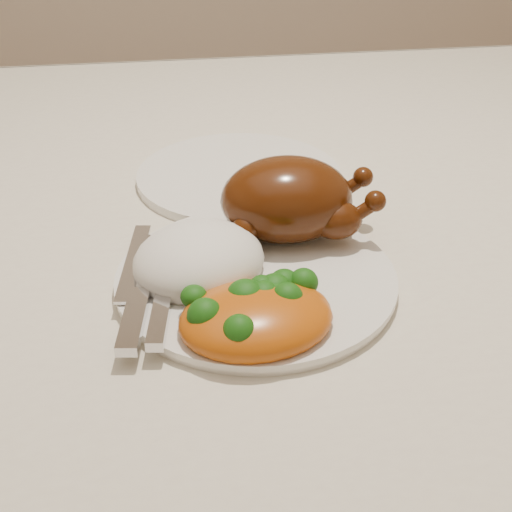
{
  "coord_description": "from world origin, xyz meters",
  "views": [
    {
      "loc": [
        0.02,
        -0.72,
        1.13
      ],
      "look_at": [
        0.1,
        -0.2,
        0.8
      ],
      "focal_mm": 50.0,
      "sensor_mm": 36.0,
      "label": 1
    }
  ],
  "objects": [
    {
      "name": "dinner_plate",
      "position": [
        0.1,
        -0.2,
        0.77
      ],
      "size": [
        0.29,
        0.29,
        0.01
      ],
      "primitive_type": "cylinder",
      "rotation": [
        0.0,
        0.0,
        -0.18
      ],
      "color": "white",
      "rests_on": "tablecloth"
    },
    {
      "name": "cutlery",
      "position": [
        0.0,
        -0.23,
        0.78
      ],
      "size": [
        0.05,
        0.2,
        0.01
      ],
      "rotation": [
        0.0,
        0.0,
        -0.15
      ],
      "color": "silver",
      "rests_on": "dinner_plate"
    },
    {
      "name": "side_plate",
      "position": [
        0.11,
        0.02,
        0.77
      ],
      "size": [
        0.25,
        0.25,
        0.01
      ],
      "primitive_type": "cylinder",
      "rotation": [
        0.0,
        0.0,
        -0.07
      ],
      "color": "white",
      "rests_on": "tablecloth"
    },
    {
      "name": "tablecloth",
      "position": [
        0.0,
        0.0,
        0.74
      ],
      "size": [
        1.73,
        1.03,
        0.18
      ],
      "color": "beige",
      "rests_on": "dining_table"
    },
    {
      "name": "rice_mound",
      "position": [
        0.05,
        -0.18,
        0.79
      ],
      "size": [
        0.16,
        0.15,
        0.06
      ],
      "rotation": [
        0.0,
        0.0,
        0.43
      ],
      "color": "white",
      "rests_on": "dinner_plate"
    },
    {
      "name": "roast_chicken",
      "position": [
        0.15,
        -0.13,
        0.82
      ],
      "size": [
        0.16,
        0.1,
        0.08
      ],
      "rotation": [
        0.0,
        0.0,
        -0.05
      ],
      "color": "#4D1E08",
      "rests_on": "dinner_plate"
    },
    {
      "name": "dining_table",
      "position": [
        0.0,
        0.0,
        0.67
      ],
      "size": [
        1.6,
        0.9,
        0.76
      ],
      "color": "brown",
      "rests_on": "floor"
    },
    {
      "name": "mac_and_cheese",
      "position": [
        0.1,
        -0.27,
        0.79
      ],
      "size": [
        0.14,
        0.11,
        0.05
      ],
      "rotation": [
        0.0,
        0.0,
        0.1
      ],
      "color": "#C5520C",
      "rests_on": "dinner_plate"
    }
  ]
}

